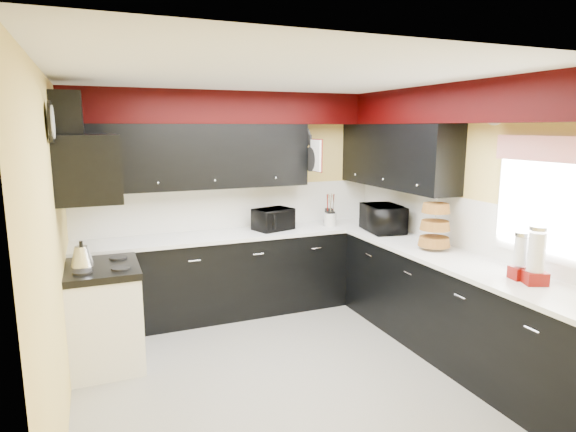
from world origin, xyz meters
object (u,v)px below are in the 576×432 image
object	(u,v)px
toaster_oven	(274,219)
knife_block	(329,218)
kettle	(82,256)
microwave	(383,218)
utensil_crock	(330,219)

from	to	relation	value
toaster_oven	knife_block	bearing A→B (deg)	-19.57
kettle	microwave	bearing A→B (deg)	2.36
toaster_oven	knife_block	world-z (taller)	toaster_oven
microwave	utensil_crock	size ratio (longest dim) A/B	3.43
utensil_crock	toaster_oven	bearing A→B (deg)	175.15
toaster_oven	utensil_crock	size ratio (longest dim) A/B	2.67
knife_block	kettle	bearing A→B (deg)	-157.86
toaster_oven	microwave	bearing A→B (deg)	-43.45
toaster_oven	kettle	distance (m)	2.16
microwave	utensil_crock	xyz separation A→B (m)	(-0.42, 0.50, -0.07)
utensil_crock	microwave	bearing A→B (deg)	-50.22
toaster_oven	knife_block	size ratio (longest dim) A/B	2.17
kettle	utensil_crock	bearing A→B (deg)	12.99
microwave	knife_block	size ratio (longest dim) A/B	2.78
microwave	kettle	distance (m)	3.18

